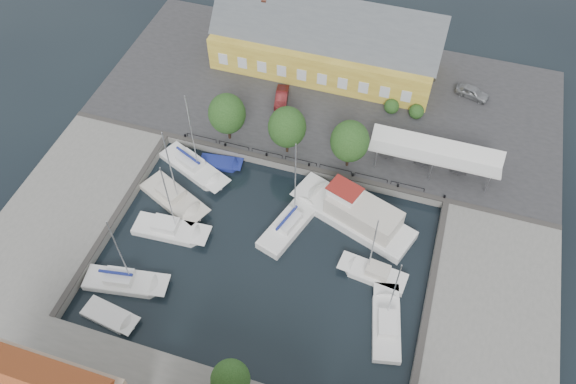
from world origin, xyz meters
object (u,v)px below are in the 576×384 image
Objects in this scene: car_silver at (473,92)px; west_boat_d at (125,282)px; launch_sw at (110,317)px; center_sailboat at (290,225)px; west_boat_a at (193,168)px; warehouse at (321,41)px; car_red at (282,97)px; launch_nw at (220,164)px; east_boat_b at (374,274)px; west_boat_b at (174,198)px; tent_canopy at (436,151)px; trawler at (357,216)px; west_boat_c at (170,230)px; east_boat_c at (386,325)px.

car_silver is 46.44m from west_boat_d.
car_silver is 0.72× the size of launch_sw.
center_sailboat reaches higher than west_boat_a.
car_red is (-2.57, -8.55, -2.75)m from warehouse.
car_red is 0.80× the size of launch_nw.
west_boat_d reaches higher than east_boat_b.
tent_canopy is at bearing 25.18° from west_boat_b.
car_red is 0.72× the size of launch_sw.
trawler reaches higher than launch_sw.
center_sailboat reaches higher than trawler.
tent_canopy is at bearing -177.32° from car_silver.
warehouse is 27.89m from west_boat_b.
west_boat_d is 17.40m from launch_nw.
car_silver is 0.38× the size of west_boat_c.
warehouse is 6.92× the size of car_red.
trawler is 1.21× the size of west_boat_b.
car_silver is 35.31m from west_boat_a.
tent_canopy is at bearing 45.98° from launch_sw.
launch_nw is at bearing 169.35° from trawler.
east_boat_c reaches higher than trawler.
warehouse is 2.03× the size of trawler.
launch_nw is (2.72, 20.72, -0.00)m from launch_sw.
west_boat_b is at bearing -178.18° from center_sailboat.
launch_sw is (-28.73, -39.78, -1.62)m from car_silver.
west_boat_a is (-6.38, -12.75, -1.41)m from car_red.
car_red is at bearing 125.95° from east_boat_c.
tent_canopy is 19.99m from car_red.
launch_sw is at bearing -152.51° from east_boat_b.
car_silver is at bearing 77.01° from tent_canopy.
center_sailboat is 13.45m from west_boat_a.
west_boat_b reaches higher than launch_nw.
car_silver is 0.34× the size of west_boat_a.
trawler is 26.18m from launch_sw.
east_boat_c is 1.75× the size of launch_sw.
west_boat_d reaches higher than car_silver.
west_boat_a is at bearing -112.80° from warehouse.
west_boat_a is at bearing 175.43° from trawler.
west_boat_b is at bearing 173.14° from east_boat_b.
car_silver is 23.58m from car_red.
center_sailboat is at bearing -18.54° from west_boat_a.
west_boat_b is at bearing 88.95° from west_boat_d.
launch_nw is at bearing 155.53° from east_boat_b.
car_red is 18.72m from west_boat_b.
trawler is 19.76m from west_boat_b.
west_boat_c reaches higher than trawler.
warehouse is 38.25m from west_boat_d.
launch_sw is at bearing -134.02° from tent_canopy.
car_silver is 0.34× the size of center_sailboat.
west_boat_a is at bearing -127.63° from car_red.
car_red is at bearing 125.26° from car_silver.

